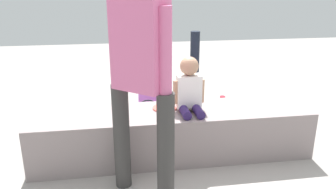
{
  "coord_description": "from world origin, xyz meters",
  "views": [
    {
      "loc": [
        -0.47,
        -2.74,
        1.53
      ],
      "look_at": [
        -0.09,
        -0.27,
        0.68
      ],
      "focal_mm": 35.99,
      "sensor_mm": 36.0,
      "label": 1
    }
  ],
  "objects_px": {
    "child_seated": "(189,88)",
    "handbag_black_leather": "(148,121)",
    "adult_standing": "(141,58)",
    "gift_bag": "(148,94)",
    "water_bottle_near_gift": "(83,117)",
    "water_bottle_far_side": "(124,110)",
    "cake_plate": "(165,106)",
    "cake_box_white": "(224,116)",
    "party_cup_red": "(222,100)",
    "handbag_brown_canvas": "(179,114)"
  },
  "relations": [
    {
      "from": "gift_bag",
      "to": "cake_box_white",
      "type": "xyz_separation_m",
      "value": [
        0.8,
        -0.67,
        -0.08
      ]
    },
    {
      "from": "adult_standing",
      "to": "handbag_black_leather",
      "type": "height_order",
      "value": "adult_standing"
    },
    {
      "from": "gift_bag",
      "to": "handbag_black_leather",
      "type": "relative_size",
      "value": 0.92
    },
    {
      "from": "adult_standing",
      "to": "cake_box_white",
      "type": "relative_size",
      "value": 6.14
    },
    {
      "from": "cake_plate",
      "to": "water_bottle_near_gift",
      "type": "height_order",
      "value": "cake_plate"
    },
    {
      "from": "adult_standing",
      "to": "water_bottle_far_side",
      "type": "relative_size",
      "value": 7.26
    },
    {
      "from": "child_seated",
      "to": "handbag_black_leather",
      "type": "relative_size",
      "value": 1.31
    },
    {
      "from": "water_bottle_near_gift",
      "to": "water_bottle_far_side",
      "type": "relative_size",
      "value": 0.79
    },
    {
      "from": "gift_bag",
      "to": "handbag_brown_canvas",
      "type": "bearing_deg",
      "value": -67.68
    },
    {
      "from": "child_seated",
      "to": "cake_plate",
      "type": "xyz_separation_m",
      "value": [
        -0.2,
        0.09,
        -0.19
      ]
    },
    {
      "from": "water_bottle_far_side",
      "to": "cake_box_white",
      "type": "height_order",
      "value": "water_bottle_far_side"
    },
    {
      "from": "child_seated",
      "to": "handbag_black_leather",
      "type": "bearing_deg",
      "value": 120.94
    },
    {
      "from": "water_bottle_far_side",
      "to": "cake_box_white",
      "type": "bearing_deg",
      "value": -11.9
    },
    {
      "from": "water_bottle_far_side",
      "to": "handbag_black_leather",
      "type": "bearing_deg",
      "value": -59.59
    },
    {
      "from": "cake_box_white",
      "to": "handbag_black_leather",
      "type": "height_order",
      "value": "handbag_black_leather"
    },
    {
      "from": "handbag_brown_canvas",
      "to": "adult_standing",
      "type": "bearing_deg",
      "value": -112.31
    },
    {
      "from": "child_seated",
      "to": "adult_standing",
      "type": "distance_m",
      "value": 0.8
    },
    {
      "from": "party_cup_red",
      "to": "handbag_brown_canvas",
      "type": "distance_m",
      "value": 0.91
    },
    {
      "from": "child_seated",
      "to": "gift_bag",
      "type": "bearing_deg",
      "value": 99.51
    },
    {
      "from": "adult_standing",
      "to": "water_bottle_near_gift",
      "type": "relative_size",
      "value": 9.21
    },
    {
      "from": "gift_bag",
      "to": "water_bottle_near_gift",
      "type": "bearing_deg",
      "value": -147.61
    },
    {
      "from": "party_cup_red",
      "to": "handbag_brown_canvas",
      "type": "height_order",
      "value": "handbag_brown_canvas"
    },
    {
      "from": "handbag_black_leather",
      "to": "handbag_brown_canvas",
      "type": "xyz_separation_m",
      "value": [
        0.36,
        0.17,
        -0.01
      ]
    },
    {
      "from": "gift_bag",
      "to": "water_bottle_near_gift",
      "type": "xyz_separation_m",
      "value": [
        -0.78,
        -0.5,
        -0.06
      ]
    },
    {
      "from": "gift_bag",
      "to": "handbag_brown_canvas",
      "type": "distance_m",
      "value": 0.73
    },
    {
      "from": "adult_standing",
      "to": "water_bottle_far_side",
      "type": "height_order",
      "value": "adult_standing"
    },
    {
      "from": "child_seated",
      "to": "party_cup_red",
      "type": "relative_size",
      "value": 5.01
    },
    {
      "from": "child_seated",
      "to": "adult_standing",
      "type": "xyz_separation_m",
      "value": [
        -0.45,
        -0.52,
        0.39
      ]
    },
    {
      "from": "cake_box_white",
      "to": "handbag_black_leather",
      "type": "distance_m",
      "value": 0.9
    },
    {
      "from": "gift_bag",
      "to": "handbag_brown_canvas",
      "type": "relative_size",
      "value": 0.96
    },
    {
      "from": "adult_standing",
      "to": "water_bottle_far_side",
      "type": "distance_m",
      "value": 1.73
    },
    {
      "from": "cake_plate",
      "to": "cake_box_white",
      "type": "xyz_separation_m",
      "value": [
        0.77,
        0.61,
        -0.38
      ]
    },
    {
      "from": "water_bottle_near_gift",
      "to": "party_cup_red",
      "type": "bearing_deg",
      "value": 13.16
    },
    {
      "from": "child_seated",
      "to": "party_cup_red",
      "type": "height_order",
      "value": "child_seated"
    },
    {
      "from": "child_seated",
      "to": "water_bottle_near_gift",
      "type": "distance_m",
      "value": 1.45
    },
    {
      "from": "water_bottle_near_gift",
      "to": "gift_bag",
      "type": "bearing_deg",
      "value": 32.39
    },
    {
      "from": "adult_standing",
      "to": "child_seated",
      "type": "bearing_deg",
      "value": 49.14
    },
    {
      "from": "child_seated",
      "to": "adult_standing",
      "type": "height_order",
      "value": "adult_standing"
    },
    {
      "from": "cake_plate",
      "to": "handbag_brown_canvas",
      "type": "distance_m",
      "value": 0.73
    },
    {
      "from": "water_bottle_near_gift",
      "to": "cake_plate",
      "type": "bearing_deg",
      "value": -43.88
    },
    {
      "from": "cake_plate",
      "to": "party_cup_red",
      "type": "bearing_deg",
      "value": 51.68
    },
    {
      "from": "adult_standing",
      "to": "handbag_black_leather",
      "type": "xyz_separation_m",
      "value": [
        0.14,
        1.05,
        -0.9
      ]
    },
    {
      "from": "handbag_brown_canvas",
      "to": "water_bottle_far_side",
      "type": "bearing_deg",
      "value": 158.33
    },
    {
      "from": "water_bottle_near_gift",
      "to": "water_bottle_far_side",
      "type": "xyz_separation_m",
      "value": [
        0.46,
        0.06,
        0.02
      ]
    },
    {
      "from": "cake_plate",
      "to": "water_bottle_far_side",
      "type": "xyz_separation_m",
      "value": [
        -0.35,
        0.84,
        -0.35
      ]
    },
    {
      "from": "adult_standing",
      "to": "party_cup_red",
      "type": "xyz_separation_m",
      "value": [
        1.19,
        1.8,
        -0.99
      ]
    },
    {
      "from": "gift_bag",
      "to": "handbag_brown_canvas",
      "type": "height_order",
      "value": "handbag_brown_canvas"
    },
    {
      "from": "cake_plate",
      "to": "water_bottle_far_side",
      "type": "distance_m",
      "value": 0.98
    },
    {
      "from": "adult_standing",
      "to": "handbag_black_leather",
      "type": "bearing_deg",
      "value": 82.59
    },
    {
      "from": "water_bottle_near_gift",
      "to": "handbag_black_leather",
      "type": "relative_size",
      "value": 0.51
    }
  ]
}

